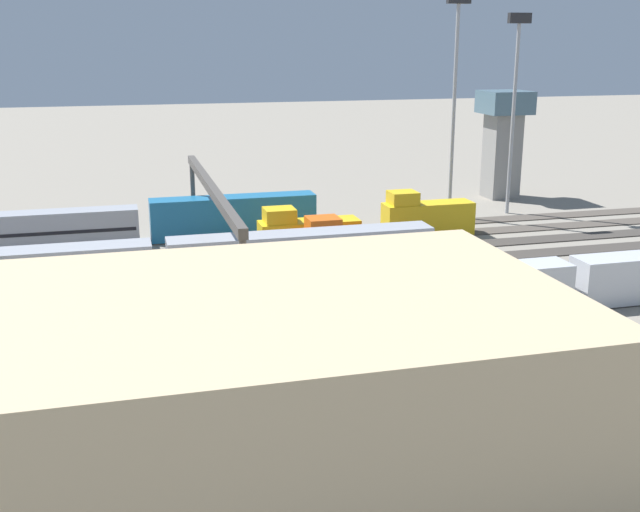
{
  "coord_description": "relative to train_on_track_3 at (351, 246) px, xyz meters",
  "views": [
    {
      "loc": [
        13.2,
        67.22,
        20.98
      ],
      "look_at": [
        -3.62,
        3.66,
        2.5
      ],
      "focal_mm": 43.33,
      "sensor_mm": 36.0,
      "label": 1
    }
  ],
  "objects": [
    {
      "name": "track_bed_0",
      "position": [
        7.61,
        -15.0,
        -2.1
      ],
      "size": [
        140.0,
        2.8,
        0.12
      ],
      "primitive_type": "cube",
      "color": "#4C443D",
      "rests_on": "ground_plane"
    },
    {
      "name": "ground_plane",
      "position": [
        7.61,
        0.0,
        -2.16
      ],
      "size": [
        400.0,
        400.0,
        0.0
      ],
      "primitive_type": "plane",
      "color": "gray"
    },
    {
      "name": "train_on_track_1",
      "position": [
        -11.67,
        -10.0,
        0.0
      ],
      "size": [
        10.0,
        3.0,
        5.0
      ],
      "color": "gold",
      "rests_on": "ground_plane"
    },
    {
      "name": "track_bed_3",
      "position": [
        7.61,
        0.0,
        -2.1
      ],
      "size": [
        140.0,
        2.8,
        0.12
      ],
      "primitive_type": "cube",
      "color": "#3D3833",
      "rests_on": "ground_plane"
    },
    {
      "name": "track_bed_5",
      "position": [
        7.61,
        10.0,
        -2.1
      ],
      "size": [
        140.0,
        2.8,
        0.12
      ],
      "primitive_type": "cube",
      "color": "#3D3833",
      "rests_on": "ground_plane"
    },
    {
      "name": "track_bed_4",
      "position": [
        7.61,
        5.0,
        -2.1
      ],
      "size": [
        140.0,
        2.8,
        0.12
      ],
      "primitive_type": "cube",
      "color": "#3D3833",
      "rests_on": "ground_plane"
    },
    {
      "name": "train_on_track_6",
      "position": [
        11.53,
        15.0,
        -0.09
      ],
      "size": [
        139.0,
        3.0,
        4.4
      ],
      "color": "#285193",
      "rests_on": "ground_plane"
    },
    {
      "name": "light_mast_2",
      "position": [
        -26.05,
        -18.22,
        13.42
      ],
      "size": [
        2.8,
        0.7,
        24.01
      ],
      "color": "#9EA0A5",
      "rests_on": "ground_plane"
    },
    {
      "name": "signal_gantry",
      "position": [
        12.95,
        0.0,
        5.5
      ],
      "size": [
        0.7,
        35.0,
        8.8
      ],
      "color": "#4C4742",
      "rests_on": "ground_plane"
    },
    {
      "name": "control_tower",
      "position": [
        -29.95,
        -27.75,
        6.22
      ],
      "size": [
        6.0,
        6.0,
        14.41
      ],
      "color": "gray",
      "rests_on": "ground_plane"
    },
    {
      "name": "train_on_track_0",
      "position": [
        32.74,
        -15.0,
        -0.05
      ],
      "size": [
        66.4,
        3.06,
        4.4
      ],
      "color": "#1E6B9E",
      "rests_on": "ground_plane"
    },
    {
      "name": "train_on_track_3",
      "position": [
        0.0,
        0.0,
        0.0
      ],
      "size": [
        10.0,
        3.0,
        5.0
      ],
      "color": "#D85914",
      "rests_on": "ground_plane"
    },
    {
      "name": "track_bed_2",
      "position": [
        7.61,
        -5.0,
        -2.1
      ],
      "size": [
        140.0,
        2.8,
        0.12
      ],
      "primitive_type": "cube",
      "color": "#3D3833",
      "rests_on": "ground_plane"
    },
    {
      "name": "light_mast_0",
      "position": [
        -18.05,
        -17.87,
        14.58
      ],
      "size": [
        2.8,
        0.7,
        26.11
      ],
      "color": "#9EA0A5",
      "rests_on": "ground_plane"
    },
    {
      "name": "train_on_track_2",
      "position": [
        3.08,
        -5.0,
        0.0
      ],
      "size": [
        10.0,
        3.0,
        5.0
      ],
      "color": "gold",
      "rests_on": "ground_plane"
    },
    {
      "name": "train_on_track_4",
      "position": [
        17.97,
        5.0,
        0.47
      ],
      "size": [
        47.2,
        3.06,
        5.0
      ],
      "color": "#A8AAB2",
      "rests_on": "ground_plane"
    },
    {
      "name": "track_bed_1",
      "position": [
        7.61,
        -10.0,
        -2.1
      ],
      "size": [
        140.0,
        2.8,
        0.12
      ],
      "primitive_type": "cube",
      "color": "#4C443D",
      "rests_on": "ground_plane"
    },
    {
      "name": "track_bed_6",
      "position": [
        7.61,
        15.0,
        -2.1
      ],
      "size": [
        140.0,
        2.8,
        0.12
      ],
      "primitive_type": "cube",
      "color": "#3D3833",
      "rests_on": "ground_plane"
    }
  ]
}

